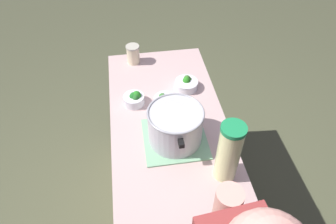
{
  "coord_description": "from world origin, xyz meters",
  "views": [
    {
      "loc": [
        1.16,
        -0.18,
        2.12
      ],
      "look_at": [
        0.0,
        0.0,
        0.95
      ],
      "focal_mm": 33.74,
      "sensor_mm": 36.0,
      "label": 1
    }
  ],
  "objects_px": {
    "lemonade_pitcher": "(229,152)",
    "broccoli_bowl_center": "(165,101)",
    "cooking_pot": "(175,125)",
    "mason_jar": "(133,54)",
    "broccoli_bowl_back": "(134,99)",
    "broccoli_bowl_front": "(186,84)"
  },
  "relations": [
    {
      "from": "lemonade_pitcher",
      "to": "broccoli_bowl_center",
      "type": "relative_size",
      "value": 2.52
    },
    {
      "from": "cooking_pot",
      "to": "mason_jar",
      "type": "bearing_deg",
      "value": -167.19
    },
    {
      "from": "cooking_pot",
      "to": "mason_jar",
      "type": "height_order",
      "value": "cooking_pot"
    },
    {
      "from": "cooking_pot",
      "to": "broccoli_bowl_back",
      "type": "xyz_separation_m",
      "value": [
        -0.29,
        -0.18,
        -0.07
      ]
    },
    {
      "from": "cooking_pot",
      "to": "mason_jar",
      "type": "relative_size",
      "value": 2.83
    },
    {
      "from": "broccoli_bowl_back",
      "to": "cooking_pot",
      "type": "bearing_deg",
      "value": 31.54
    },
    {
      "from": "lemonade_pitcher",
      "to": "broccoli_bowl_back",
      "type": "xyz_separation_m",
      "value": [
        -0.53,
        -0.37,
        -0.12
      ]
    },
    {
      "from": "lemonade_pitcher",
      "to": "cooking_pot",
      "type": "bearing_deg",
      "value": -141.69
    },
    {
      "from": "mason_jar",
      "to": "broccoli_bowl_front",
      "type": "bearing_deg",
      "value": 43.57
    },
    {
      "from": "lemonade_pitcher",
      "to": "broccoli_bowl_center",
      "type": "height_order",
      "value": "lemonade_pitcher"
    },
    {
      "from": "cooking_pot",
      "to": "broccoli_bowl_back",
      "type": "height_order",
      "value": "cooking_pot"
    },
    {
      "from": "broccoli_bowl_center",
      "to": "broccoli_bowl_back",
      "type": "bearing_deg",
      "value": -103.14
    },
    {
      "from": "mason_jar",
      "to": "broccoli_bowl_center",
      "type": "distance_m",
      "value": 0.45
    },
    {
      "from": "mason_jar",
      "to": "broccoli_bowl_front",
      "type": "relative_size",
      "value": 0.89
    },
    {
      "from": "broccoli_bowl_center",
      "to": "mason_jar",
      "type": "bearing_deg",
      "value": -162.02
    },
    {
      "from": "cooking_pot",
      "to": "mason_jar",
      "type": "distance_m",
      "value": 0.71
    },
    {
      "from": "broccoli_bowl_center",
      "to": "broccoli_bowl_back",
      "type": "distance_m",
      "value": 0.17
    },
    {
      "from": "mason_jar",
      "to": "broccoli_bowl_back",
      "type": "relative_size",
      "value": 1.03
    },
    {
      "from": "broccoli_bowl_front",
      "to": "broccoli_bowl_back",
      "type": "bearing_deg",
      "value": -73.88
    },
    {
      "from": "broccoli_bowl_front",
      "to": "cooking_pot",
      "type": "bearing_deg",
      "value": -19.05
    },
    {
      "from": "lemonade_pitcher",
      "to": "mason_jar",
      "type": "relative_size",
      "value": 2.62
    },
    {
      "from": "cooking_pot",
      "to": "broccoli_bowl_back",
      "type": "bearing_deg",
      "value": -148.46
    }
  ]
}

